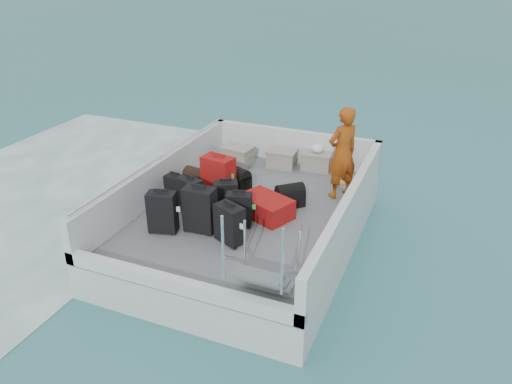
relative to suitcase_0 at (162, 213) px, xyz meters
The scene contains 24 objects.
ground 1.81m from the suitcase_0, 49.84° to the left, with size 160.00×160.00×0.00m, color #1C5E62.
wake_foam 4.10m from the suitcase_0, 162.98° to the left, with size 10.00×10.00×0.00m, color white.
ferry_hull 1.67m from the suitcase_0, 49.84° to the left, with size 3.60×5.00×0.60m, color silver.
deck 1.57m from the suitcase_0, 49.84° to the left, with size 3.30×4.70×0.02m, color slate.
deck_fittings 1.58m from the suitcase_0, 32.45° to the left, with size 3.60×5.00×0.90m.
suitcase_0 is the anchor object (origin of this frame).
suitcase_1 0.74m from the suitcase_0, 82.96° to the left, with size 0.43×0.24×0.64m, color black.
suitcase_2 1.02m from the suitcase_0, 109.16° to the left, with size 0.36×0.22×0.53m, color black.
suitcase_3 0.59m from the suitcase_0, 25.33° to the left, with size 0.50×0.29×0.76m, color black.
suitcase_4 1.14m from the suitcase_0, 54.36° to the left, with size 0.40×0.24×0.59m, color black.
suitcase_5 1.51m from the suitcase_0, 80.65° to the left, with size 0.56×0.34×0.77m, color #A3180C.
suitcase_6 1.12m from the suitcase_0, ahead, with size 0.45×0.27×0.63m, color black.
suitcase_7 1.23m from the suitcase_0, 32.34° to the left, with size 0.41×0.23×0.57m, color black.
suitcase_8 1.74m from the suitcase_0, 40.42° to the left, with size 0.57×0.87×0.34m, color #A3180C.
duffel_0 1.66m from the suitcase_0, 98.90° to the left, with size 0.52×0.30×0.32m, color black, non-canonical shape.
duffel_1 2.01m from the suitcase_0, 77.77° to the left, with size 0.46×0.30×0.32m, color black, non-canonical shape.
duffel_2 2.28m from the suitcase_0, 46.14° to the left, with size 0.48×0.30×0.32m, color black, non-canonical shape.
crate_0 3.01m from the suitcase_0, 91.37° to the left, with size 0.61×0.42×0.37m, color gray.
crate_1 3.33m from the suitcase_0, 75.35° to the left, with size 0.56×0.39×0.34m, color gray.
crate_2 3.71m from the suitcase_0, 65.27° to the left, with size 0.58×0.40×0.35m, color gray.
crate_3 3.79m from the suitcase_0, 50.23° to the left, with size 0.58×0.40×0.35m, color gray.
yellow_bag 3.60m from the suitcase_0, 51.67° to the left, with size 0.28×0.26×0.22m, color yellow.
white_bag 3.71m from the suitcase_0, 65.27° to the left, with size 0.24×0.24×0.18m, color white.
passenger 3.32m from the suitcase_0, 45.83° to the left, with size 0.62×0.40×1.69m, color #D75914.
Camera 1 is at (3.04, -7.00, 4.72)m, focal length 35.00 mm.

